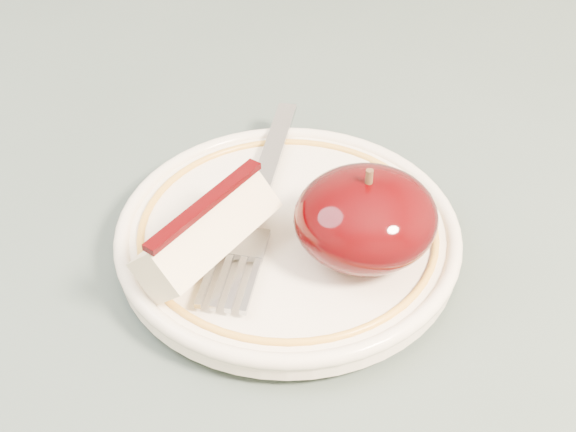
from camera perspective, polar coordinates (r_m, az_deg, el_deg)
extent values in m
cylinder|color=brown|center=(1.08, 12.62, -1.51)|extent=(0.05, 0.05, 0.71)
cube|color=#41514A|center=(0.45, -6.32, -8.83)|extent=(0.90, 0.90, 0.04)
cylinder|color=beige|center=(0.47, 0.00, -2.31)|extent=(0.11, 0.11, 0.01)
cylinder|color=beige|center=(0.46, 0.00, -1.50)|extent=(0.19, 0.19, 0.01)
torus|color=beige|center=(0.46, 0.00, -1.04)|extent=(0.20, 0.20, 0.01)
torus|color=gold|center=(0.46, 0.00, -0.91)|extent=(0.17, 0.17, 0.00)
ellipsoid|color=black|center=(0.43, 5.55, -0.12)|extent=(0.08, 0.07, 0.05)
cylinder|color=#472D19|center=(0.41, 5.79, 2.66)|extent=(0.00, 0.00, 0.01)
cube|color=beige|center=(0.43, -5.73, -1.25)|extent=(0.09, 0.08, 0.04)
cube|color=#2F0103|center=(0.41, -5.92, 0.83)|extent=(0.07, 0.06, 0.00)
cube|color=#97999F|center=(0.51, -1.03, 4.80)|extent=(0.05, 0.09, 0.00)
cube|color=#97999F|center=(0.46, -2.55, 0.25)|extent=(0.02, 0.03, 0.00)
cube|color=#97999F|center=(0.44, -3.28, -1.93)|extent=(0.03, 0.03, 0.00)
cube|color=#97999F|center=(0.42, -2.64, -4.92)|extent=(0.02, 0.04, 0.00)
cube|color=#97999F|center=(0.42, -3.68, -4.78)|extent=(0.02, 0.04, 0.00)
cube|color=#97999F|center=(0.42, -4.72, -4.63)|extent=(0.02, 0.04, 0.00)
cube|color=#97999F|center=(0.42, -5.75, -4.48)|extent=(0.02, 0.04, 0.00)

